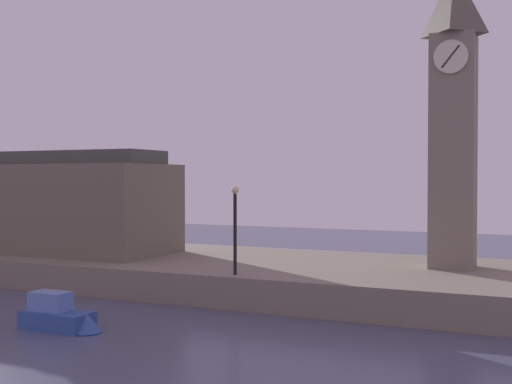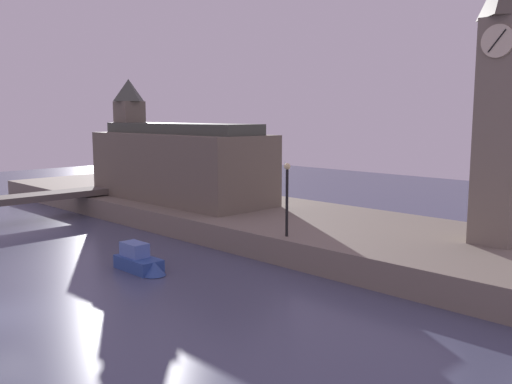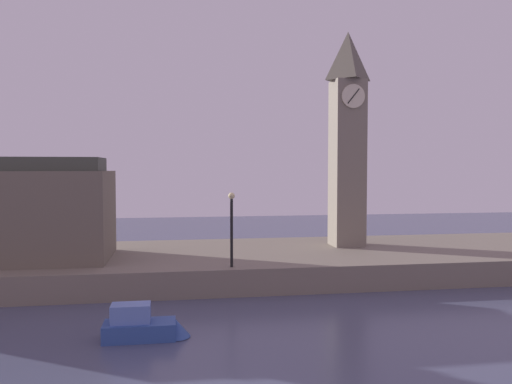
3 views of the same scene
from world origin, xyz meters
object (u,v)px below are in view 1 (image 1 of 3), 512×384
Objects in this scene: streetlamp at (235,220)px; boat_tour_blue at (62,316)px; clock_tower at (453,113)px; parliament_hall at (39,201)px.

streetlamp is 1.18× the size of boat_tour_blue.
clock_tower reaches higher than streetlamp.
parliament_hall is 16.13m from boat_tour_blue.
streetlamp is at bearing 57.68° from boat_tour_blue.
parliament_hall is 4.01× the size of streetlamp.
clock_tower reaches higher than parliament_hall.
clock_tower reaches higher than boat_tour_blue.
clock_tower is 24.98m from parliament_hall.
parliament_hall reaches higher than streetlamp.
parliament_hall is at bearing 136.26° from boat_tour_blue.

